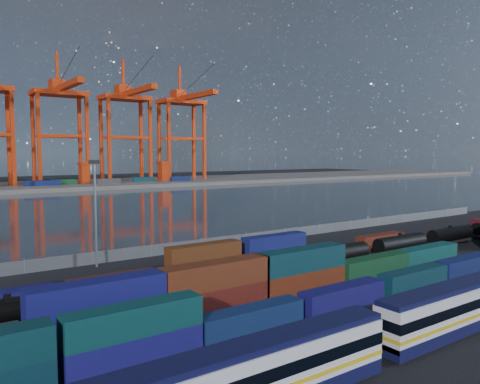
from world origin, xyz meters
TOP-DOWN VIEW (x-y plane):
  - ground at (0.00, 0.00)m, footprint 700.00×700.00m
  - harbor_water at (0.00, 105.00)m, footprint 700.00×700.00m
  - far_quay at (0.00, 210.00)m, footprint 700.00×70.00m
  - passenger_train at (-8.89, -21.03)m, footprint 75.70×2.93m
  - container_row_south at (-24.69, -9.30)m, footprint 139.70×2.39m
  - container_row_mid at (5.76, -2.20)m, footprint 142.43×2.65m
  - container_row_north at (1.86, 10.79)m, footprint 127.50×2.30m
  - tanker_string at (8.53, 4.54)m, footprint 120.68×2.62m
  - waterfront_fence at (-0.00, 28.00)m, footprint 160.12×0.12m
  - yard_light_mast at (-30.00, 26.00)m, footprint 1.60×0.40m
  - gantry_cranes at (-7.50, 203.16)m, footprint 201.72×51.30m
  - quay_containers at (-11.00, 195.46)m, footprint 172.58×10.99m
  - straddle_carriers at (-2.50, 200.00)m, footprint 140.00×7.00m

SIDE VIEW (x-z plane):
  - ground at x=0.00m, z-range 0.00..0.00m
  - harbor_water at x=0.00m, z-range 0.01..0.01m
  - far_quay at x=0.00m, z-range 0.00..2.00m
  - waterfront_fence at x=0.00m, z-range -0.10..2.10m
  - container_row_north at x=1.86m, z-range -0.68..4.23m
  - tanker_string at x=8.53m, z-range 0.01..3.75m
  - container_row_south at x=-24.69m, z-range -0.60..4.51m
  - container_row_mid at x=5.76m, z-range -0.61..5.05m
  - passenger_train at x=-8.89m, z-range 0.01..5.03m
  - quay_containers at x=-11.00m, z-range 2.00..4.60m
  - straddle_carriers at x=-2.50m, z-range 2.27..13.37m
  - yard_light_mast at x=-30.00m, z-range 1.00..17.60m
  - gantry_cranes at x=-7.50m, z-range 7.85..77.33m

